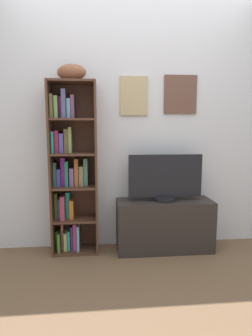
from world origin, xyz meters
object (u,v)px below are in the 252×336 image
object	(u,v)px
bookshelf	(71,172)
football	(71,72)
tv_stand	(164,225)
television	(165,178)

from	to	relation	value
bookshelf	football	bearing A→B (deg)	-39.92
football	tv_stand	world-z (taller)	football
tv_stand	television	bearing A→B (deg)	90.00
football	tv_stand	xyz separation A→B (m)	(0.89, -0.04, -1.48)
football	tv_stand	bearing A→B (deg)	-2.79
bookshelf	tv_stand	bearing A→B (deg)	-4.59
bookshelf	football	size ratio (longest dim) A/B	6.13
bookshelf	television	world-z (taller)	bookshelf
bookshelf	tv_stand	xyz separation A→B (m)	(0.93, -0.07, -0.55)
bookshelf	football	distance (m)	0.93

